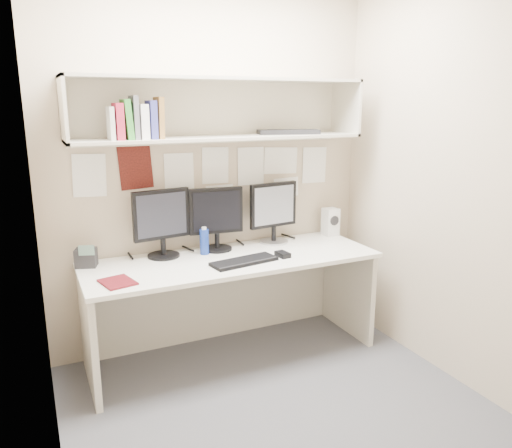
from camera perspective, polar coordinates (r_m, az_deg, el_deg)
name	(u,v)px	position (r m, az deg, el deg)	size (l,w,h in m)	color
floor	(274,402)	(3.20, 2.05, -19.66)	(2.40, 2.00, 0.01)	#48484E
wall_back	(213,168)	(3.62, -4.99, 6.36)	(2.40, 0.02, 2.60)	#B7A58C
wall_front	(400,232)	(1.90, 16.18, -0.88)	(2.40, 0.02, 2.60)	#B7A58C
wall_left	(35,209)	(2.42, -23.90, 1.57)	(0.02, 2.00, 2.60)	#B7A58C
wall_right	(442,176)	(3.42, 20.53, 5.13)	(0.02, 2.00, 2.60)	#B7A58C
desk	(232,307)	(3.55, -2.71, -9.42)	(2.00, 0.70, 0.73)	silver
overhead_hutch	(218,109)	(3.46, -4.32, 13.01)	(2.00, 0.38, 0.40)	beige
pinned_papers	(213,175)	(3.62, -4.94, 5.57)	(1.92, 0.01, 0.48)	white
monitor_left	(162,221)	(3.43, -10.72, 0.39)	(0.40, 0.22, 0.46)	black
monitor_center	(216,216)	(3.55, -4.57, 0.90)	(0.39, 0.21, 0.45)	black
monitor_right	(273,210)	(3.72, 2.00, 1.59)	(0.39, 0.21, 0.45)	#A5A5AA
keyboard	(244,261)	(3.30, -1.37, -4.29)	(0.45, 0.16, 0.02)	black
mouse	(283,254)	(3.43, 3.06, -3.49)	(0.07, 0.11, 0.03)	black
speaker	(330,222)	(4.00, 8.50, 0.26)	(0.11, 0.12, 0.22)	silver
blue_bottle	(204,241)	(3.48, -5.93, -1.99)	(0.06, 0.06, 0.19)	navy
maroon_notebook	(118,282)	(3.05, -15.54, -6.42)	(0.17, 0.21, 0.01)	#550E14
desk_phone	(86,257)	(3.39, -18.85, -3.63)	(0.16, 0.15, 0.16)	black
book_stack	(136,120)	(3.20, -13.53, 11.47)	(0.32, 0.16, 0.26)	beige
hutch_tray	(288,132)	(3.64, 3.71, 10.47)	(0.43, 0.17, 0.03)	black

